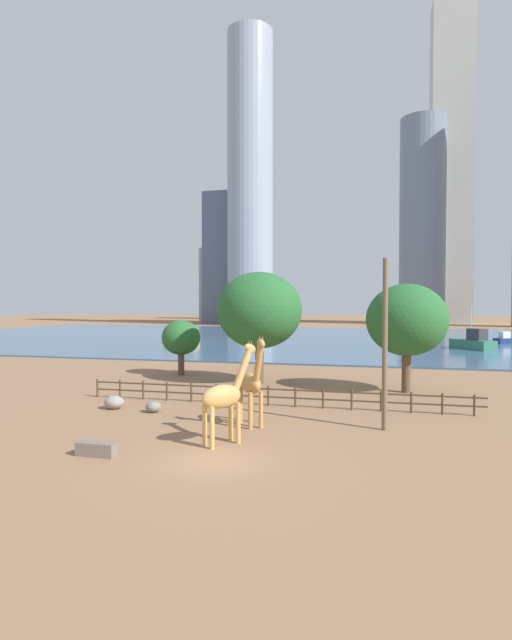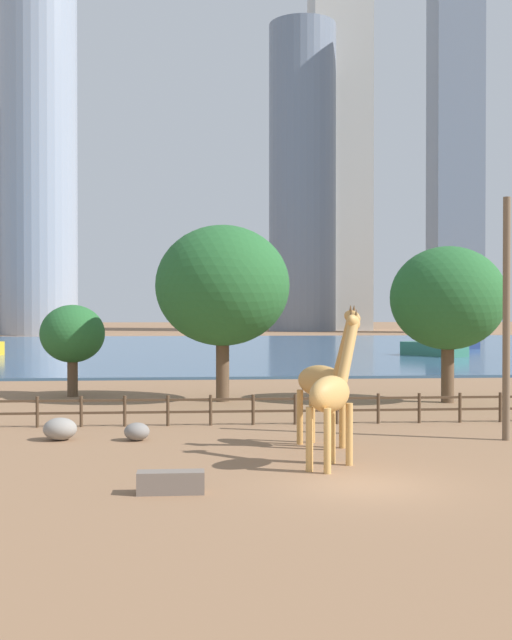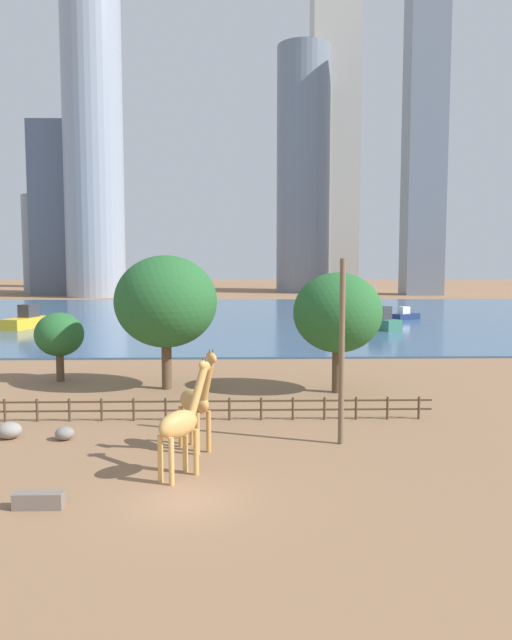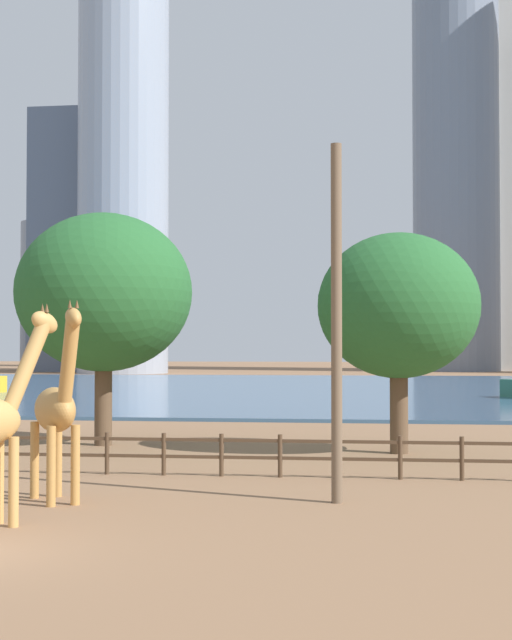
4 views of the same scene
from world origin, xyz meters
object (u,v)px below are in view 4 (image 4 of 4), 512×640
(tree_left_large, at_px, (104,293))
(tree_center_broad, at_px, (399,306))
(giraffe_tall, at_px, (57,409))
(utility_pole, at_px, (337,322))

(tree_left_large, xyz_separation_m, tree_center_broad, (11.85, -1.50, -0.68))
(giraffe_tall, distance_m, tree_left_large, 15.28)
(utility_pole, bearing_deg, tree_left_large, 126.82)
(giraffe_tall, height_order, utility_pole, utility_pole)
(utility_pole, xyz_separation_m, tree_center_broad, (1.68, 12.08, 0.93))
(utility_pole, distance_m, tree_center_broad, 12.23)
(giraffe_tall, distance_m, tree_center_broad, 15.96)
(giraffe_tall, height_order, tree_left_large, tree_left_large)
(giraffe_tall, distance_m, utility_pole, 7.47)
(utility_pole, bearing_deg, tree_center_broad, 82.06)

